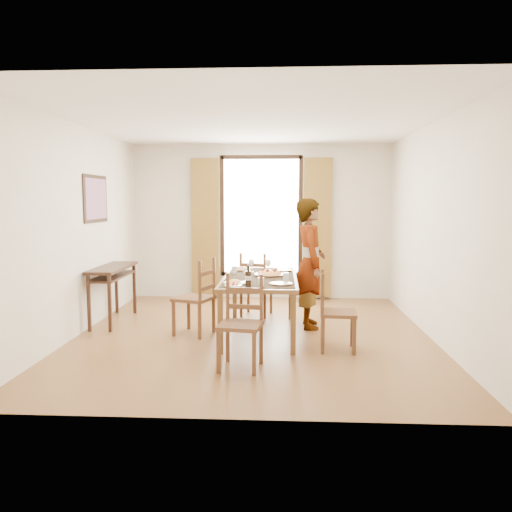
{
  "coord_description": "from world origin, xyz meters",
  "views": [
    {
      "loc": [
        0.37,
        -6.27,
        1.74
      ],
      "look_at": [
        0.03,
        0.24,
        1.0
      ],
      "focal_mm": 35.0,
      "sensor_mm": 36.0,
      "label": 1
    }
  ],
  "objects_px": {
    "dining_table": "(260,282)",
    "pasta_platter": "(269,272)",
    "console_table": "(113,274)",
    "man": "(310,264)"
  },
  "relations": [
    {
      "from": "console_table",
      "to": "pasta_platter",
      "type": "xyz_separation_m",
      "value": [
        2.24,
        -0.47,
        0.12
      ]
    },
    {
      "from": "console_table",
      "to": "pasta_platter",
      "type": "height_order",
      "value": "pasta_platter"
    },
    {
      "from": "pasta_platter",
      "to": "man",
      "type": "bearing_deg",
      "value": 31.37
    },
    {
      "from": "dining_table",
      "to": "pasta_platter",
      "type": "bearing_deg",
      "value": 36.42
    },
    {
      "from": "console_table",
      "to": "dining_table",
      "type": "bearing_deg",
      "value": -14.74
    },
    {
      "from": "dining_table",
      "to": "pasta_platter",
      "type": "distance_m",
      "value": 0.18
    },
    {
      "from": "console_table",
      "to": "pasta_platter",
      "type": "distance_m",
      "value": 2.29
    },
    {
      "from": "console_table",
      "to": "dining_table",
      "type": "relative_size",
      "value": 0.66
    },
    {
      "from": "man",
      "to": "dining_table",
      "type": "bearing_deg",
      "value": 118.67
    },
    {
      "from": "console_table",
      "to": "pasta_platter",
      "type": "bearing_deg",
      "value": -11.92
    }
  ]
}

